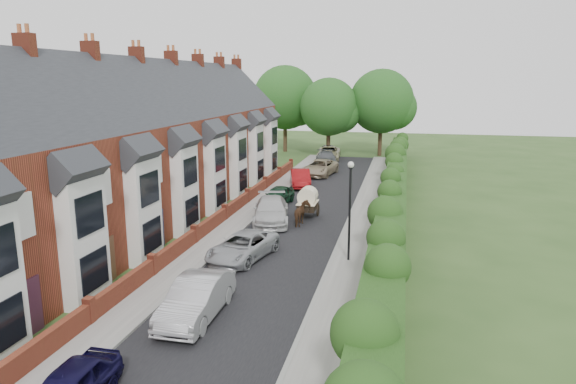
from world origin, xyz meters
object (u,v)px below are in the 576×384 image
car_silver_b (243,247)px  car_green (278,196)px  car_black (329,152)px  car_beige (320,168)px  horse_cart (308,200)px  horse (302,214)px  car_red (300,178)px  car_white (271,211)px  lamppost (350,199)px  car_grey (326,159)px  car_silver_a (197,299)px

car_silver_b → car_green: size_ratio=1.20×
car_green → car_black: bearing=94.7°
car_beige → horse_cart: (1.72, -15.43, 0.44)m
car_green → car_black: car_black is taller
car_black → horse: car_black is taller
car_silver_b → car_red: car_red is taller
car_silver_b → car_white: size_ratio=0.89×
car_green → horse: bearing=-55.0°
car_green → horse_cart: horse_cart is taller
car_red → horse_cart: bearing=-90.4°
lamppost → car_green: 12.95m
car_green → car_black: (0.30, 23.64, 0.09)m
car_silver_b → car_black: 35.37m
car_silver_b → car_green: 11.76m
car_silver_b → car_black: bearing=103.4°
car_beige → horse_cart: horse_cart is taller
car_silver_b → horse: horse is taller
car_red → car_black: car_black is taller
car_white → car_silver_b: bearing=-100.4°
car_green → car_grey: 18.07m
lamppost → car_grey: size_ratio=0.99×
car_white → car_black: size_ratio=1.19×
car_silver_b → car_black: size_ratio=1.06×
car_beige → car_silver_b: bearing=-82.0°
car_silver_a → car_green: 18.52m
horse → lamppost: bearing=121.3°
car_green → car_beige: (1.06, 12.44, 0.07)m
car_silver_a → car_black: 42.13m
car_grey → car_silver_a: bearing=-101.1°
car_white → car_beige: (0.37, 17.11, -0.03)m
car_silver_a → horse_cart: (1.45, 15.49, 0.40)m
car_silver_a → car_green: (-1.34, 18.48, -0.10)m
car_silver_b → horse: bearing=87.8°
car_red → car_grey: bearing=72.5°
car_white → car_silver_a: bearing=-100.6°
lamppost → car_grey: bearing=100.8°
lamppost → car_white: lamppost is taller
car_white → car_green: car_white is taller
car_grey → car_black: car_black is taller
horse → horse_cart: horse_cart is taller
car_red → car_silver_b: bearing=-102.3°
car_silver_a → car_grey: (-0.49, 36.52, -0.03)m
car_green → horse: 5.66m
car_red → horse_cart: (2.49, -9.83, 0.44)m
car_grey → horse: size_ratio=2.88×
car_white → horse_cart: (2.09, 1.69, 0.41)m
car_green → car_black: 23.65m
lamppost → car_grey: 29.64m
horse → horse_cart: bearing=-89.6°
car_black → car_silver_b: bearing=-102.6°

